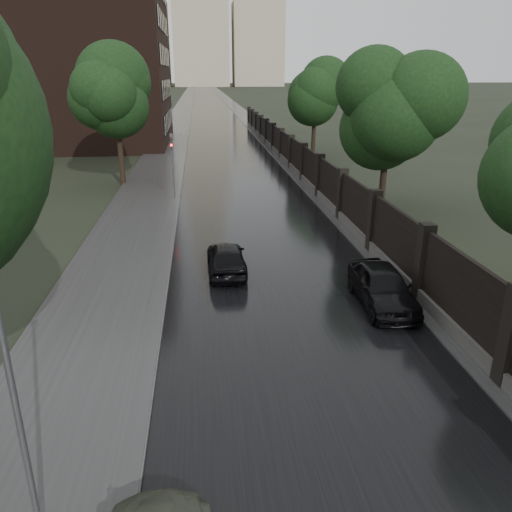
% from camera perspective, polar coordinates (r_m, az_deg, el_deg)
% --- Properties ---
extents(road, '(8.00, 420.00, 0.02)m').
position_cam_1_polar(road, '(194.93, -5.82, 17.97)').
color(road, black).
rests_on(road, ground).
extents(sidewalk_left, '(4.00, 420.00, 0.16)m').
position_cam_1_polar(sidewalk_left, '(194.93, -7.67, 17.92)').
color(sidewalk_left, '#2D2D2D').
rests_on(sidewalk_left, ground).
extents(verge_right, '(3.00, 420.00, 0.08)m').
position_cam_1_polar(verge_right, '(195.08, -4.12, 18.03)').
color(verge_right, '#2D2D2D').
rests_on(verge_right, ground).
extents(fence_right, '(0.45, 75.72, 2.70)m').
position_cam_1_polar(fence_right, '(38.01, 4.85, 10.64)').
color(fence_right, '#383533').
rests_on(fence_right, ground).
extents(tree_left_far, '(4.25, 4.25, 7.39)m').
position_cam_1_polar(tree_left_far, '(35.24, -15.68, 16.18)').
color(tree_left_far, black).
rests_on(tree_left_far, ground).
extents(tree_right_b, '(4.08, 4.08, 7.01)m').
position_cam_1_polar(tree_right_b, '(28.72, 14.90, 14.90)').
color(tree_right_b, black).
rests_on(tree_right_b, ground).
extents(tree_right_c, '(4.08, 4.08, 7.01)m').
position_cam_1_polar(tree_right_c, '(45.97, 6.75, 17.16)').
color(tree_right_c, black).
rests_on(tree_right_c, ground).
extents(lamp_post, '(0.25, 0.12, 5.11)m').
position_cam_1_polar(lamp_post, '(8.26, -25.59, -16.03)').
color(lamp_post, '#59595E').
rests_on(lamp_post, ground).
extents(traffic_light, '(0.16, 0.32, 4.00)m').
position_cam_1_polar(traffic_light, '(30.21, -9.53, 10.63)').
color(traffic_light, '#59595E').
rests_on(traffic_light, ground).
extents(brick_building, '(24.00, 18.00, 20.00)m').
position_cam_1_polar(brick_building, '(58.87, -23.09, 21.37)').
color(brick_building, black).
rests_on(brick_building, ground).
extents(stalinist_tower, '(92.00, 30.00, 159.00)m').
position_cam_1_polar(stalinist_tower, '(306.37, -6.43, 25.92)').
color(stalinist_tower, tan).
rests_on(stalinist_tower, ground).
extents(hatchback_left, '(1.48, 3.60, 1.22)m').
position_cam_1_polar(hatchback_left, '(19.18, -3.39, -0.19)').
color(hatchback_left, black).
rests_on(hatchback_left, ground).
extents(car_right_near, '(1.65, 3.98, 1.35)m').
position_cam_1_polar(car_right_near, '(16.97, 14.22, -3.38)').
color(car_right_near, black).
rests_on(car_right_near, ground).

